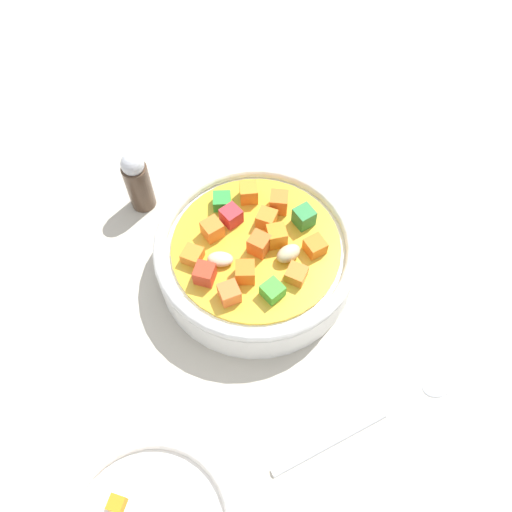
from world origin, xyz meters
TOP-DOWN VIEW (x-y plane):
  - ground_plane at (0.00, 0.00)cm, footprint 140.00×140.00cm
  - soup_bowl_main at (-0.00, -0.00)cm, footprint 19.63×19.63cm
  - spoon at (18.31, 2.30)cm, footprint 2.42×18.59cm
  - pepper_shaker at (-13.31, -6.71)cm, footprint 2.67×2.67cm

SIDE VIEW (x-z plane):
  - ground_plane at x=0.00cm, z-range -2.00..0.00cm
  - spoon at x=18.31cm, z-range -0.01..0.73cm
  - soup_bowl_main at x=0.00cm, z-range -0.44..5.97cm
  - pepper_shaker at x=-13.31cm, z-range -0.02..7.62cm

